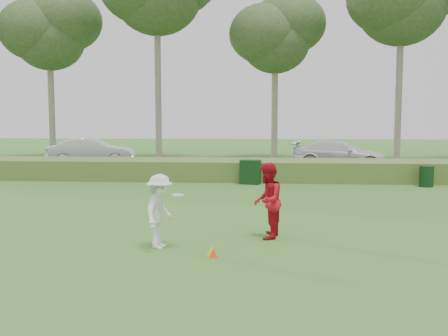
# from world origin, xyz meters

# --- Properties ---
(ground) EXTENTS (120.00, 120.00, 0.00)m
(ground) POSITION_xyz_m (0.00, 0.00, 0.00)
(ground) COLOR #306923
(ground) RESTS_ON ground
(reed_strip) EXTENTS (80.00, 3.00, 0.90)m
(reed_strip) POSITION_xyz_m (0.00, 12.00, 0.45)
(reed_strip) COLOR #4B6729
(reed_strip) RESTS_ON ground
(park_road) EXTENTS (80.00, 6.00, 0.06)m
(park_road) POSITION_xyz_m (0.00, 17.00, 0.03)
(park_road) COLOR #2D2D2D
(park_road) RESTS_ON ground
(tree_2) EXTENTS (6.50, 6.50, 12.00)m
(tree_2) POSITION_xyz_m (-14.00, 24.00, 8.97)
(tree_2) COLOR gray
(tree_2) RESTS_ON ground
(tree_4) EXTENTS (6.24, 6.24, 11.50)m
(tree_4) POSITION_xyz_m (2.00, 24.50, 8.59)
(tree_4) COLOR gray
(tree_4) RESTS_ON ground
(player_white) EXTENTS (0.92, 1.13, 1.61)m
(player_white) POSITION_xyz_m (-1.04, -0.61, 0.80)
(player_white) COLOR white
(player_white) RESTS_ON ground
(player_red) EXTENTS (0.81, 0.96, 1.77)m
(player_red) POSITION_xyz_m (1.29, 0.46, 0.89)
(player_red) COLOR red
(player_red) RESTS_ON ground
(cone_orange) EXTENTS (0.17, 0.17, 0.19)m
(cone_orange) POSITION_xyz_m (0.19, -1.26, 0.09)
(cone_orange) COLOR #FF390D
(cone_orange) RESTS_ON ground
(cone_yellow) EXTENTS (0.19, 0.19, 0.21)m
(cone_yellow) POSITION_xyz_m (0.14, -1.14, 0.11)
(cone_yellow) COLOR yellow
(cone_yellow) RESTS_ON ground
(utility_cabinet) EXTENTS (0.93, 0.70, 1.04)m
(utility_cabinet) POSITION_xyz_m (0.66, 10.25, 0.52)
(utility_cabinet) COLOR black
(utility_cabinet) RESTS_ON ground
(trash_bin) EXTENTS (0.75, 0.75, 0.87)m
(trash_bin) POSITION_xyz_m (7.94, 9.97, 0.43)
(trash_bin) COLOR black
(trash_bin) RESTS_ON ground
(car_mid) EXTENTS (5.18, 2.66, 1.63)m
(car_mid) POSITION_xyz_m (-8.81, 17.37, 0.87)
(car_mid) COLOR silver
(car_mid) RESTS_ON park_road
(car_right) EXTENTS (5.65, 3.28, 1.54)m
(car_right) POSITION_xyz_m (5.47, 17.09, 0.83)
(car_right) COLOR silver
(car_right) RESTS_ON park_road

